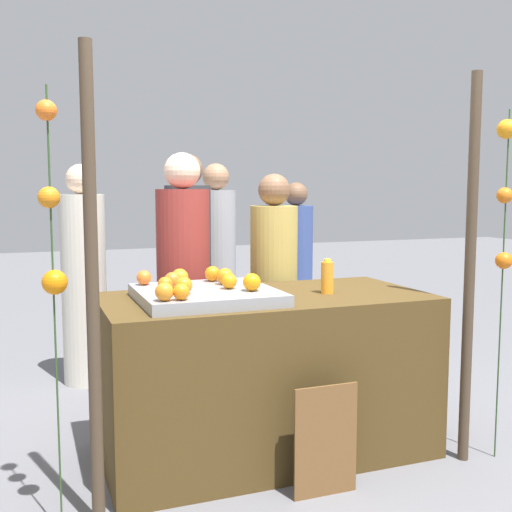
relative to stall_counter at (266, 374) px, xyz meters
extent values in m
plane|color=slate|center=(0.00, 0.00, -0.44)|extent=(24.00, 24.00, 0.00)
cube|color=#4C3819|center=(0.00, 0.00, 0.00)|extent=(1.77, 0.88, 0.88)
cube|color=gray|center=(-0.35, -0.04, 0.47)|extent=(0.70, 0.68, 0.06)
sphere|color=orange|center=(-0.54, -0.31, 0.54)|extent=(0.08, 0.08, 0.08)
sphere|color=orange|center=(-0.45, 0.12, 0.55)|extent=(0.09, 0.09, 0.09)
sphere|color=orange|center=(-0.49, -0.15, 0.54)|extent=(0.09, 0.09, 0.09)
sphere|color=orange|center=(-0.23, -0.07, 0.54)|extent=(0.08, 0.08, 0.08)
sphere|color=orange|center=(-0.56, -0.04, 0.54)|extent=(0.08, 0.08, 0.08)
sphere|color=orange|center=(-0.51, 0.04, 0.54)|extent=(0.09, 0.09, 0.09)
sphere|color=orange|center=(-0.21, 0.07, 0.54)|extent=(0.09, 0.09, 0.09)
sphere|color=orange|center=(-0.62, -0.30, 0.54)|extent=(0.09, 0.09, 0.09)
sphere|color=orange|center=(-0.24, 0.21, 0.54)|extent=(0.09, 0.09, 0.09)
sphere|color=orange|center=(-0.17, 0.16, 0.54)|extent=(0.08, 0.08, 0.08)
sphere|color=orange|center=(-0.15, -0.18, 0.55)|extent=(0.09, 0.09, 0.09)
sphere|color=orange|center=(-0.62, 0.21, 0.54)|extent=(0.08, 0.08, 0.08)
cylinder|color=orange|center=(0.34, -0.06, 0.53)|extent=(0.07, 0.07, 0.17)
cylinder|color=yellow|center=(0.34, -0.06, 0.62)|extent=(0.04, 0.04, 0.02)
cube|color=brown|center=(0.08, -0.58, -0.18)|extent=(0.32, 0.01, 0.55)
cube|color=black|center=(0.08, -0.56, -0.18)|extent=(0.30, 0.02, 0.53)
cylinder|color=maroon|center=(-0.28, 0.71, 0.29)|extent=(0.34, 0.34, 1.46)
sphere|color=beige|center=(-0.28, 0.71, 1.13)|extent=(0.23, 0.23, 0.23)
cylinder|color=tan|center=(0.32, 0.67, 0.23)|extent=(0.31, 0.31, 1.35)
sphere|color=brown|center=(0.32, 0.67, 1.01)|extent=(0.21, 0.21, 0.21)
cylinder|color=#99999E|center=(0.31, 1.95, 0.28)|extent=(0.33, 0.33, 1.45)
sphere|color=#A87A59|center=(0.31, 1.95, 1.12)|extent=(0.23, 0.23, 0.23)
cylinder|color=#384C8C|center=(1.03, 1.90, 0.21)|extent=(0.30, 0.30, 1.31)
sphere|color=brown|center=(1.03, 1.90, 0.97)|extent=(0.20, 0.20, 0.20)
cylinder|color=#333338|center=(-0.07, 1.40, 0.30)|extent=(0.34, 0.34, 1.48)
sphere|color=brown|center=(-0.07, 1.40, 1.16)|extent=(0.23, 0.23, 0.23)
cylinder|color=beige|center=(-0.82, 1.62, 0.27)|extent=(0.33, 0.33, 1.42)
sphere|color=beige|center=(-0.82, 1.62, 1.09)|extent=(0.22, 0.22, 0.22)
cylinder|color=#473828|center=(-0.96, -0.48, 0.59)|extent=(0.06, 0.06, 2.05)
cylinder|color=#473828|center=(0.96, -0.48, 0.59)|extent=(0.06, 0.06, 2.05)
cylinder|color=#2D4C23|center=(-1.12, -0.48, 0.49)|extent=(0.01, 0.01, 1.86)
sphere|color=orange|center=(-1.12, -0.48, 1.32)|extent=(0.08, 0.08, 0.08)
sphere|color=orange|center=(-1.12, -0.48, 0.98)|extent=(0.09, 0.09, 0.09)
sphere|color=orange|center=(-1.11, -0.49, 0.64)|extent=(0.10, 0.10, 0.10)
cylinder|color=#2D4C23|center=(1.15, -0.52, 0.49)|extent=(0.01, 0.01, 1.86)
sphere|color=orange|center=(1.14, -0.51, 1.32)|extent=(0.10, 0.10, 0.10)
sphere|color=orange|center=(1.14, -0.51, 0.98)|extent=(0.08, 0.08, 0.08)
sphere|color=orange|center=(1.14, -0.52, 0.64)|extent=(0.09, 0.09, 0.09)
camera|label=1|loc=(-1.22, -3.09, 1.02)|focal=43.37mm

